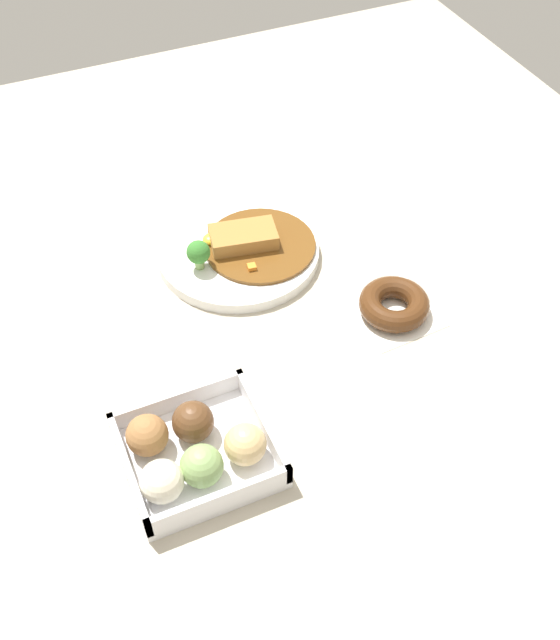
# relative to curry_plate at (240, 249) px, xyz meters

# --- Properties ---
(ground_plane) EXTENTS (1.60, 1.60, 0.00)m
(ground_plane) POSITION_rel_curry_plate_xyz_m (-0.04, -0.13, -0.01)
(ground_plane) COLOR #B2A893
(curry_plate) EXTENTS (0.25, 0.25, 0.07)m
(curry_plate) POSITION_rel_curry_plate_xyz_m (0.00, 0.00, 0.00)
(curry_plate) COLOR white
(curry_plate) RESTS_ON ground_plane
(donut_box) EXTENTS (0.18, 0.16, 0.06)m
(donut_box) POSITION_rel_curry_plate_xyz_m (-0.19, -0.33, 0.01)
(donut_box) COLOR white
(donut_box) RESTS_ON ground_plane
(chocolate_ring_donut) EXTENTS (0.13, 0.13, 0.03)m
(chocolate_ring_donut) POSITION_rel_curry_plate_xyz_m (0.16, -0.20, 0.00)
(chocolate_ring_donut) COLOR white
(chocolate_ring_donut) RESTS_ON ground_plane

